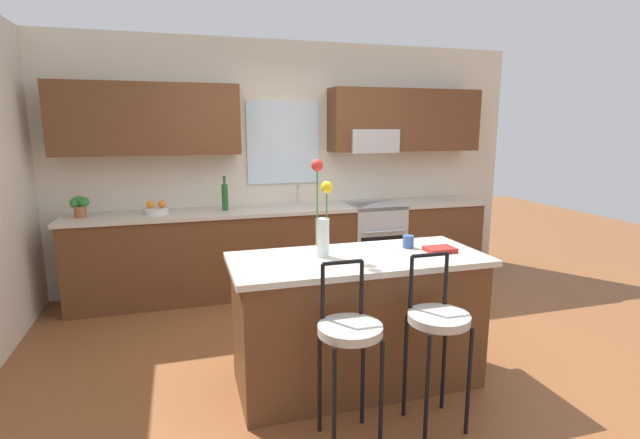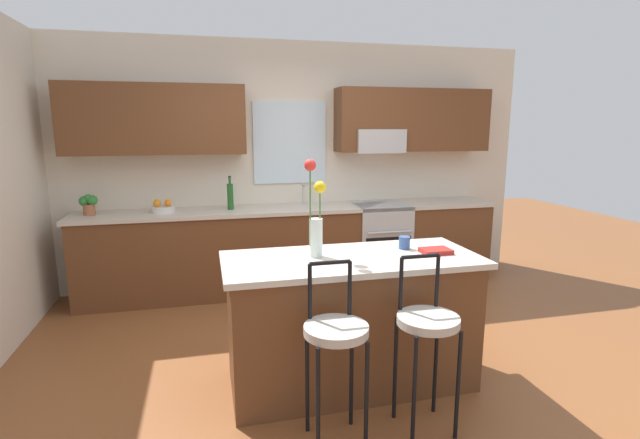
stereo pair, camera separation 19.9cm
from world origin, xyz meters
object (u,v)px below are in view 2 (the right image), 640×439
Objects in this scene: flower_vase at (316,218)px; bottle_olive_oil at (230,196)px; bar_stool_middle at (427,328)px; potted_plant_small at (89,203)px; bar_stool_near at (336,338)px; oven_range at (379,243)px; fruit_bowl_oranges at (163,208)px; mug_ceramic at (404,243)px; cookbook at (436,251)px; kitchen_island at (351,321)px.

bottle_olive_oil is (-0.45, 2.00, -0.12)m from flower_vase.
bar_stool_middle is 0.99m from flower_vase.
bar_stool_near is at bearing -56.09° from potted_plant_small.
oven_range is 2.40m from fruit_bowl_oranges.
bottle_olive_oil reaches higher than mug_ceramic.
mug_ceramic reaches higher than cookbook.
potted_plant_small reaches higher than fruit_bowl_oranges.
bottle_olive_oil is (-1.11, 1.95, 0.10)m from mug_ceramic.
bottle_olive_oil reaches higher than oven_range.
mug_ceramic is (0.43, 0.11, 0.50)m from kitchen_island.
fruit_bowl_oranges reaches higher than kitchen_island.
mug_ceramic reaches higher than kitchen_island.
oven_range is 4.37× the size of potted_plant_small.
bar_stool_middle is at bearing -48.67° from potted_plant_small.
bar_stool_near is 1.00× the size of bar_stool_middle.
bar_stool_near is (-0.28, -0.59, 0.17)m from kitchen_island.
mug_ceramic is at bearing -47.42° from fruit_bowl_oranges.
cookbook is at bearing -47.22° from fruit_bowl_oranges.
cookbook is at bearing -38.61° from potted_plant_small.
oven_range is at bearing 75.08° from bar_stool_middle.
fruit_bowl_oranges is at bearing 132.58° from mug_ceramic.
bar_stool_middle reaches higher than oven_range.
mug_ceramic is 0.37× the size of fruit_bowl_oranges.
kitchen_island is 0.67m from bar_stool_middle.
mug_ceramic is 0.45× the size of cookbook.
fruit_bowl_oranges is 0.69m from bottle_olive_oil.
cookbook is at bearing -100.41° from oven_range.
bar_stool_middle is (0.27, -0.59, 0.17)m from kitchen_island.
kitchen_island is at bearing 64.86° from bar_stool_near.
potted_plant_small is at bearing 132.32° from flower_vase.
bar_stool_middle is 2.85m from bottle_olive_oil.
bar_stool_near is 1.06m from cookbook.
bottle_olive_oil is (-0.68, 2.07, 0.60)m from kitchen_island.
kitchen_island is at bearing 175.29° from cookbook.
fruit_bowl_oranges is at bearing 123.47° from kitchen_island.
cookbook is 0.95× the size of potted_plant_small.
mug_ceramic is (-0.55, -1.93, 0.51)m from oven_range.
bar_stool_near is 4.34× the size of fruit_bowl_oranges.
bar_stool_near is at bearing -67.64° from fruit_bowl_oranges.
flower_vase reaches higher than mug_ceramic.
bar_stool_near reaches higher than cookbook.
bottle_olive_oil is (0.68, -0.00, 0.10)m from fruit_bowl_oranges.
potted_plant_small is (-2.49, 1.95, 0.07)m from mug_ceramic.
oven_range and kitchen_island have the same top height.
mug_ceramic reaches higher than oven_range.
fruit_bowl_oranges is (-1.37, 2.07, 0.50)m from kitchen_island.
flower_vase reaches higher than fruit_bowl_oranges.
potted_plant_small reaches higher than mug_ceramic.
bar_stool_middle reaches higher than cookbook.
mug_ceramic is (0.15, 0.70, 0.33)m from bar_stool_middle.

